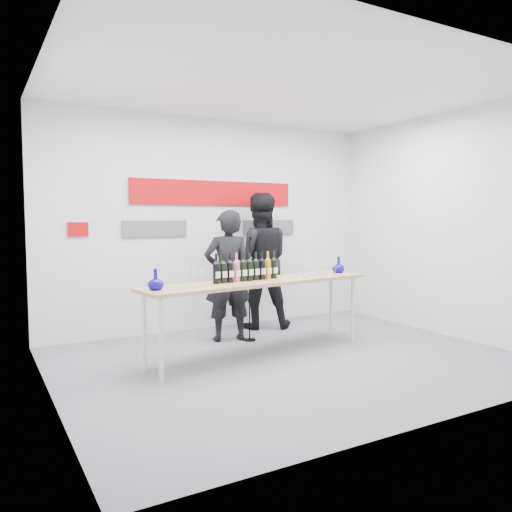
% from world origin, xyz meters
% --- Properties ---
extents(ground, '(5.00, 5.00, 0.00)m').
position_xyz_m(ground, '(0.00, 0.00, 0.00)').
color(ground, slate).
rests_on(ground, ground).
extents(back_wall, '(5.00, 0.04, 3.00)m').
position_xyz_m(back_wall, '(0.00, 2.00, 1.50)').
color(back_wall, silver).
rests_on(back_wall, ground).
extents(signage, '(3.38, 0.02, 0.79)m').
position_xyz_m(signage, '(-0.06, 1.97, 1.81)').
color(signage, '#B1070A').
rests_on(signage, back_wall).
extents(tasting_table, '(2.96, 0.95, 0.87)m').
position_xyz_m(tasting_table, '(-0.18, 0.36, 0.81)').
color(tasting_table, tan).
rests_on(tasting_table, ground).
extents(wine_bottles, '(0.89, 0.19, 0.33)m').
position_xyz_m(wine_bottles, '(-0.35, 0.39, 1.04)').
color(wine_bottles, black).
rests_on(wine_bottles, tasting_table).
extents(decanter_left, '(0.16, 0.16, 0.21)m').
position_xyz_m(decanter_left, '(-1.48, 0.21, 0.98)').
color(decanter_left, '#0F0783').
rests_on(decanter_left, tasting_table).
extents(decanter_right, '(0.16, 0.16, 0.21)m').
position_xyz_m(decanter_right, '(1.11, 0.54, 0.98)').
color(decanter_right, '#0F0783').
rests_on(decanter_right, tasting_table).
extents(glasses_left, '(0.28, 0.24, 0.18)m').
position_xyz_m(glasses_left, '(-1.11, 0.23, 0.97)').
color(glasses_left, silver).
rests_on(glasses_left, tasting_table).
extents(glasses_right, '(0.58, 0.29, 0.18)m').
position_xyz_m(glasses_right, '(0.70, 0.47, 0.97)').
color(glasses_right, silver).
rests_on(glasses_right, tasting_table).
extents(presenter_left, '(0.69, 0.52, 1.70)m').
position_xyz_m(presenter_left, '(-0.20, 1.16, 0.85)').
color(presenter_left, black).
rests_on(presenter_left, ground).
extents(presenter_right, '(1.16, 1.05, 1.95)m').
position_xyz_m(presenter_right, '(0.54, 1.64, 0.98)').
color(presenter_right, black).
rests_on(presenter_right, ground).
extents(mic_stand, '(0.16, 0.16, 1.36)m').
position_xyz_m(mic_stand, '(0.03, 1.01, 0.42)').
color(mic_stand, black).
rests_on(mic_stand, ground).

